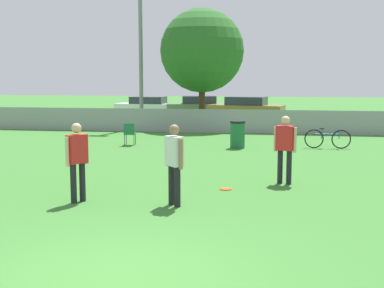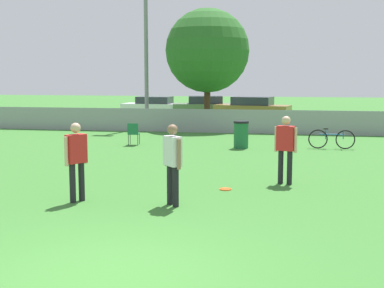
% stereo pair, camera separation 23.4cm
% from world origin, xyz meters
% --- Properties ---
extents(ground_plane, '(120.00, 120.00, 0.00)m').
position_xyz_m(ground_plane, '(0.00, 0.00, 0.00)').
color(ground_plane, '#38722D').
extents(fence_backline, '(25.95, 0.07, 1.21)m').
position_xyz_m(fence_backline, '(0.00, 18.00, 0.55)').
color(fence_backline, gray).
rests_on(fence_backline, ground_plane).
extents(light_pole, '(0.90, 0.36, 8.56)m').
position_xyz_m(light_pole, '(-4.85, 19.82, 5.04)').
color(light_pole, gray).
rests_on(light_pole, ground_plane).
extents(tree_near_pole, '(4.23, 4.23, 6.02)m').
position_xyz_m(tree_near_pole, '(-1.82, 20.39, 3.90)').
color(tree_near_pole, '#4C331E').
rests_on(tree_near_pole, ground_plane).
extents(player_thrower_red, '(0.55, 0.35, 1.69)m').
position_xyz_m(player_thrower_red, '(2.26, 6.61, 0.98)').
color(player_thrower_red, black).
rests_on(player_thrower_red, ground_plane).
extents(player_receiver_white, '(0.45, 0.46, 1.69)m').
position_xyz_m(player_receiver_white, '(0.00, 3.96, 0.98)').
color(player_receiver_white, black).
rests_on(player_receiver_white, ground_plane).
extents(player_defender_red, '(0.41, 0.51, 1.69)m').
position_xyz_m(player_defender_red, '(-2.08, 3.93, 0.98)').
color(player_defender_red, black).
rests_on(player_defender_red, ground_plane).
extents(frisbee_disc, '(0.29, 0.29, 0.03)m').
position_xyz_m(frisbee_disc, '(0.89, 5.68, 0.01)').
color(frisbee_disc, '#E5591E').
rests_on(frisbee_disc, ground_plane).
extents(folding_chair_sideline, '(0.45, 0.45, 0.85)m').
position_xyz_m(folding_chair_sideline, '(-3.55, 13.05, 0.50)').
color(folding_chair_sideline, '#333338').
rests_on(folding_chair_sideline, ground_plane).
extents(bicycle_sideline, '(1.67, 0.44, 0.75)m').
position_xyz_m(bicycle_sideline, '(3.87, 13.37, 0.36)').
color(bicycle_sideline, black).
rests_on(bicycle_sideline, ground_plane).
extents(trash_bin, '(0.56, 0.56, 1.01)m').
position_xyz_m(trash_bin, '(0.59, 12.96, 0.51)').
color(trash_bin, '#1E6638').
rests_on(trash_bin, ground_plane).
extents(parked_car_white, '(4.29, 1.93, 1.27)m').
position_xyz_m(parked_car_white, '(-6.41, 27.52, 0.64)').
color(parked_car_white, black).
rests_on(parked_car_white, ground_plane).
extents(parked_car_olive, '(4.43, 2.59, 1.34)m').
position_xyz_m(parked_car_olive, '(-3.08, 27.73, 0.65)').
color(parked_car_olive, black).
rests_on(parked_car_olive, ground_plane).
extents(parked_car_tan, '(4.76, 2.58, 1.37)m').
position_xyz_m(parked_car_tan, '(0.09, 26.14, 0.66)').
color(parked_car_tan, black).
rests_on(parked_car_tan, ground_plane).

